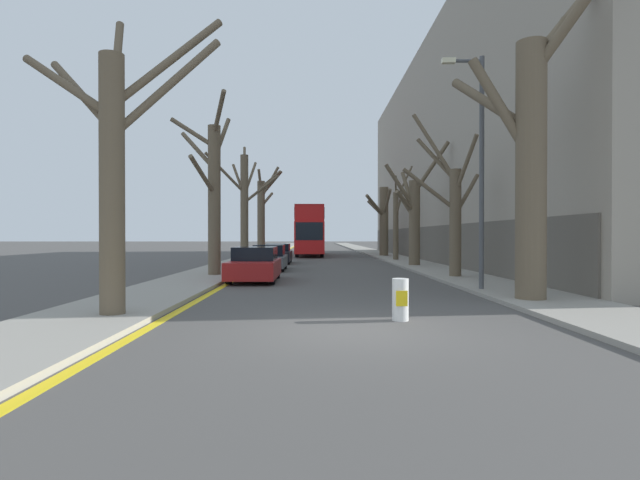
{
  "coord_description": "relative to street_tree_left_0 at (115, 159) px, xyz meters",
  "views": [
    {
      "loc": [
        -0.78,
        -9.73,
        1.87
      ],
      "look_at": [
        -0.27,
        30.93,
        1.51
      ],
      "focal_mm": 28.0,
      "sensor_mm": 36.0,
      "label": 1
    }
  ],
  "objects": [
    {
      "name": "street_tree_right_4",
      "position": [
        10.61,
        32.41,
        -0.34
      ],
      "size": [
        2.26,
        2.69,
        6.13
      ],
      "color": "brown",
      "rests_on": "ground"
    },
    {
      "name": "parked_car_0",
      "position": [
        2.07,
        9.15,
        -2.93
      ],
      "size": [
        1.89,
        4.39,
        1.4
      ],
      "color": "maroon",
      "rests_on": "ground"
    },
    {
      "name": "street_tree_right_1",
      "position": [
        10.49,
        10.16,
        -0.6
      ],
      "size": [
        3.48,
        2.55,
        7.28
      ],
      "color": "brown",
      "rests_on": "ground"
    },
    {
      "name": "street_tree_right_2",
      "position": [
        10.46,
        18.34,
        -0.5
      ],
      "size": [
        3.7,
        3.15,
        7.29
      ],
      "color": "brown",
      "rests_on": "ground"
    },
    {
      "name": "street_tree_left_0",
      "position": [
        0.0,
        0.0,
        0.0
      ],
      "size": [
        4.58,
        1.9,
        7.34
      ],
      "color": "brown",
      "rests_on": "ground"
    },
    {
      "name": "building_facade_right",
      "position": [
        17.4,
        26.03,
        4.36
      ],
      "size": [
        10.08,
        48.43,
        15.95
      ],
      "color": "#9E9384",
      "rests_on": "ground"
    },
    {
      "name": "double_decker_bus",
      "position": [
        4.13,
        35.2,
        -1.06
      ],
      "size": [
        2.52,
        11.76,
        4.47
      ],
      "color": "red",
      "rests_on": "ground"
    },
    {
      "name": "sidewalk_right",
      "position": [
        10.99,
        48.4,
        -3.54
      ],
      "size": [
        2.85,
        120.0,
        0.12
      ],
      "primitive_type": "cube",
      "color": "gray",
      "rests_on": "ground"
    },
    {
      "name": "street_tree_right_0",
      "position": [
        10.53,
        2.42,
        0.67
      ],
      "size": [
        4.05,
        4.42,
        9.48
      ],
      "color": "brown",
      "rests_on": "ground"
    },
    {
      "name": "lamp_post",
      "position": [
        9.89,
        4.94,
        0.72
      ],
      "size": [
        1.4,
        0.2,
        7.73
      ],
      "color": "#4C4F54",
      "rests_on": "ground"
    },
    {
      "name": "sidewalk_left",
      "position": [
        -0.45,
        48.4,
        -3.54
      ],
      "size": [
        2.85,
        120.0,
        0.12
      ],
      "primitive_type": "cube",
      "color": "gray",
      "rests_on": "ground"
    },
    {
      "name": "street_tree_left_2",
      "position": [
        -0.04,
        21.18,
        0.43
      ],
      "size": [
        4.54,
        4.46,
        8.01
      ],
      "color": "brown",
      "rests_on": "ground"
    },
    {
      "name": "street_tree_right_3",
      "position": [
        10.54,
        25.04,
        -0.71
      ],
      "size": [
        1.42,
        1.62,
        6.89
      ],
      "color": "brown",
      "rests_on": "ground"
    },
    {
      "name": "parked_car_2",
      "position": [
        2.07,
        22.15,
        -2.97
      ],
      "size": [
        1.78,
        4.1,
        1.32
      ],
      "color": "black",
      "rests_on": "ground"
    },
    {
      "name": "ground_plane",
      "position": [
        5.27,
        -1.6,
        -3.6
      ],
      "size": [
        300.0,
        300.0,
        0.0
      ],
      "primitive_type": "plane",
      "color": "#4C4947"
    },
    {
      "name": "street_tree_left_1",
      "position": [
        -0.02,
        11.04,
        0.26
      ],
      "size": [
        2.8,
        3.32,
        7.92
      ],
      "color": "brown",
      "rests_on": "ground"
    },
    {
      "name": "street_tree_left_3",
      "position": [
        -0.0,
        32.34,
        0.28
      ],
      "size": [
        2.21,
        2.88,
        7.87
      ],
      "color": "brown",
      "rests_on": "ground"
    },
    {
      "name": "kerb_line_stripe",
      "position": [
        1.15,
        48.4,
        -3.6
      ],
      "size": [
        0.24,
        120.0,
        0.01
      ],
      "primitive_type": "cube",
      "color": "yellow",
      "rests_on": "ground"
    },
    {
      "name": "parked_car_1",
      "position": [
        2.07,
        15.72,
        -2.96
      ],
      "size": [
        1.8,
        4.03,
        1.37
      ],
      "color": "#4C5156",
      "rests_on": "ground"
    },
    {
      "name": "traffic_bollard",
      "position": [
        6.39,
        -0.43,
        -3.14
      ],
      "size": [
        0.36,
        0.37,
        0.93
      ],
      "color": "white",
      "rests_on": "ground"
    }
  ]
}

